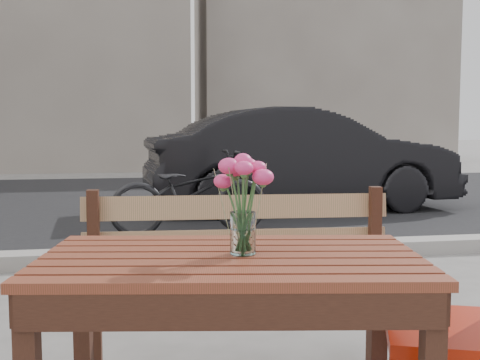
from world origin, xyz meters
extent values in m
cube|color=black|center=(0.00, 7.00, 0.00)|extent=(30.00, 8.00, 0.00)
cube|color=gray|center=(0.00, 3.00, 0.06)|extent=(30.00, 0.25, 0.12)
cube|color=slate|center=(-3.00, 14.00, 4.00)|extent=(8.00, 3.00, 8.00)
cube|color=slate|center=(5.00, 15.00, 3.00)|extent=(7.00, 3.00, 6.00)
cube|color=brown|center=(-0.10, -0.03, 0.70)|extent=(1.25, 0.85, 0.03)
cube|color=black|center=(-0.58, 0.35, 0.34)|extent=(0.07, 0.07, 0.68)
cube|color=black|center=(0.46, 0.17, 0.34)|extent=(0.07, 0.07, 0.68)
cube|color=olive|center=(0.05, 0.61, 0.44)|extent=(1.39, 0.47, 0.03)
cube|color=olive|center=(0.06, 0.81, 0.66)|extent=(1.37, 0.12, 0.37)
cube|color=black|center=(-0.59, 0.50, 0.22)|extent=(0.05, 0.05, 0.45)
cube|color=black|center=(0.66, 0.41, 0.22)|extent=(0.05, 0.05, 0.45)
cube|color=black|center=(-0.57, 0.81, 0.42)|extent=(0.05, 0.05, 0.83)
cube|color=black|center=(0.68, 0.72, 0.42)|extent=(0.05, 0.05, 0.83)
cube|color=#B11B06|center=(0.61, -0.10, 0.45)|extent=(0.57, 0.57, 0.04)
cylinder|color=white|center=(-0.07, -0.02, 0.78)|extent=(0.08, 0.08, 0.13)
cylinder|color=#396E37|center=(-0.07, -0.02, 0.84)|extent=(0.05, 0.05, 0.26)
imported|color=black|center=(1.79, 5.78, 0.66)|extent=(4.11, 1.67, 1.33)
imported|color=black|center=(0.17, 4.23, 0.43)|extent=(1.69, 0.78, 0.85)
camera|label=1|loc=(-0.40, -1.81, 1.11)|focal=45.00mm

